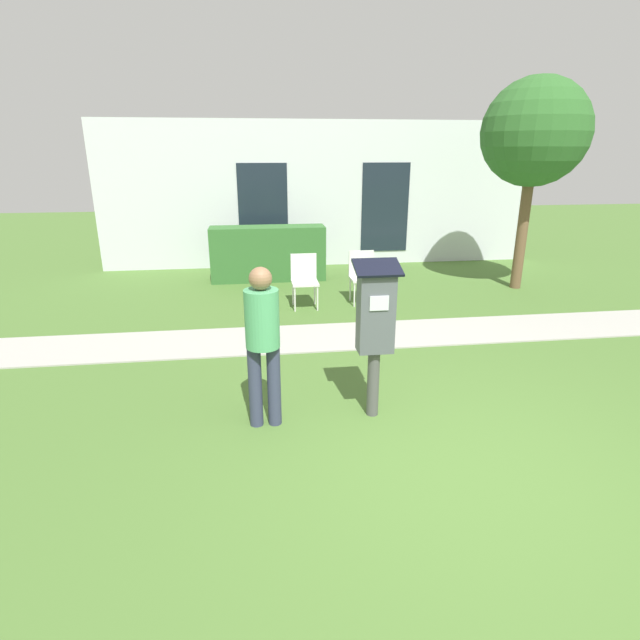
{
  "coord_description": "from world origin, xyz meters",
  "views": [
    {
      "loc": [
        -1.65,
        -3.35,
        2.56
      ],
      "look_at": [
        -1.06,
        1.04,
        1.05
      ],
      "focal_mm": 28.0,
      "sensor_mm": 36.0,
      "label": 1
    }
  ],
  "objects_px": {
    "parking_meter": "(375,320)",
    "outdoor_chair_middle": "(362,273)",
    "outdoor_chair_left": "(304,276)",
    "person_standing": "(263,336)"
  },
  "relations": [
    {
      "from": "parking_meter",
      "to": "outdoor_chair_middle",
      "type": "height_order",
      "value": "parking_meter"
    },
    {
      "from": "parking_meter",
      "to": "person_standing",
      "type": "distance_m",
      "value": 1.09
    },
    {
      "from": "parking_meter",
      "to": "outdoor_chair_left",
      "type": "xyz_separation_m",
      "value": [
        -0.3,
        3.8,
        -0.49
      ]
    },
    {
      "from": "outdoor_chair_left",
      "to": "outdoor_chair_middle",
      "type": "relative_size",
      "value": 1.0
    },
    {
      "from": "person_standing",
      "to": "outdoor_chair_left",
      "type": "xyz_separation_m",
      "value": [
        0.79,
        3.85,
        -0.4
      ]
    },
    {
      "from": "person_standing",
      "to": "outdoor_chair_middle",
      "type": "distance_m",
      "value": 4.4
    },
    {
      "from": "person_standing",
      "to": "outdoor_chair_left",
      "type": "relative_size",
      "value": 1.76
    },
    {
      "from": "parking_meter",
      "to": "person_standing",
      "type": "bearing_deg",
      "value": -177.39
    },
    {
      "from": "outdoor_chair_middle",
      "to": "parking_meter",
      "type": "bearing_deg",
      "value": -93.74
    },
    {
      "from": "parking_meter",
      "to": "person_standing",
      "type": "xyz_separation_m",
      "value": [
        -1.08,
        -0.05,
        -0.09
      ]
    }
  ]
}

